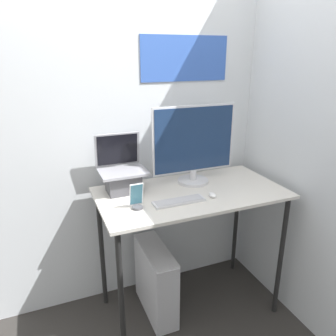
% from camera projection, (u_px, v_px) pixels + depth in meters
% --- Properties ---
extents(wall_back, '(6.00, 0.06, 2.60)m').
position_uv_depth(wall_back, '(168.00, 121.00, 2.32)').
color(wall_back, silver).
rests_on(wall_back, ground_plane).
extents(wall_side_right, '(0.05, 6.00, 2.60)m').
position_uv_depth(wall_side_right, '(320.00, 134.00, 1.94)').
color(wall_side_right, silver).
rests_on(wall_side_right, ground_plane).
extents(desk, '(1.20, 0.64, 0.92)m').
position_uv_depth(desk, '(191.00, 206.00, 2.13)').
color(desk, beige).
rests_on(desk, ground_plane).
extents(laptop, '(0.29, 0.25, 0.36)m').
position_uv_depth(laptop, '(123.00, 176.00, 2.07)').
color(laptop, '#4C4C51').
rests_on(laptop, desk).
extents(monitor, '(0.58, 0.21, 0.53)m').
position_uv_depth(monitor, '(194.00, 146.00, 2.17)').
color(monitor, silver).
rests_on(monitor, desk).
extents(keyboard, '(0.32, 0.09, 0.02)m').
position_uv_depth(keyboard, '(179.00, 201.00, 1.94)').
color(keyboard, silver).
rests_on(keyboard, desk).
extents(mouse, '(0.04, 0.06, 0.03)m').
position_uv_depth(mouse, '(212.00, 195.00, 2.01)').
color(mouse, white).
rests_on(mouse, desk).
extents(cell_phone, '(0.08, 0.06, 0.15)m').
position_uv_depth(cell_phone, '(137.00, 199.00, 1.85)').
color(cell_phone, '#4C4C51').
rests_on(cell_phone, desk).
extents(computer_tower, '(0.16, 0.48, 0.51)m').
position_uv_depth(computer_tower, '(156.00, 281.00, 2.29)').
color(computer_tower, silver).
rests_on(computer_tower, ground_plane).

